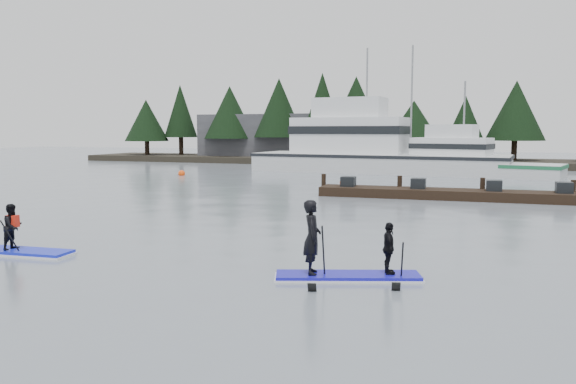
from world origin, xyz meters
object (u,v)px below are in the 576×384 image
(fishing_boat_medium, at_px, (466,168))
(paddleboard_duo, at_px, (342,252))
(fishing_boat_large, at_px, (370,161))
(floating_dock, at_px, (461,195))
(paddleboard_solo, at_px, (13,238))

(fishing_boat_medium, distance_m, paddleboard_duo, 31.55)
(fishing_boat_medium, relative_size, paddleboard_duo, 3.96)
(fishing_boat_large, relative_size, paddleboard_duo, 6.19)
(fishing_boat_medium, xyz_separation_m, floating_dock, (0.38, -15.41, -0.30))
(floating_dock, relative_size, paddleboard_duo, 4.18)
(floating_dock, bearing_deg, paddleboard_duo, -97.95)
(fishing_boat_large, distance_m, paddleboard_solo, 33.26)
(paddleboard_duo, bearing_deg, floating_dock, 64.75)
(floating_dock, relative_size, paddleboard_solo, 4.13)
(paddleboard_solo, bearing_deg, fishing_boat_large, 79.94)
(fishing_boat_large, height_order, floating_dock, fishing_boat_large)
(fishing_boat_medium, height_order, paddleboard_solo, fishing_boat_medium)
(fishing_boat_large, bearing_deg, fishing_boat_medium, -4.21)
(fishing_boat_large, bearing_deg, paddleboard_solo, -90.51)
(floating_dock, height_order, paddleboard_duo, paddleboard_duo)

